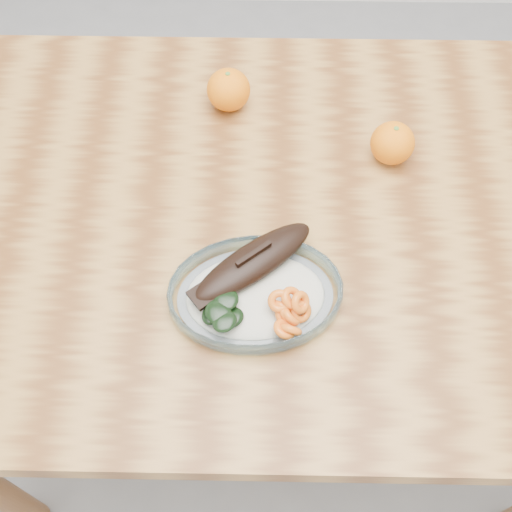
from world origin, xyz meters
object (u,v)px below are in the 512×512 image
(plated_meal, at_px, (255,292))
(orange_left, at_px, (229,90))
(orange_right, at_px, (392,143))
(dining_table, at_px, (281,245))

(plated_meal, height_order, orange_left, same)
(plated_meal, relative_size, orange_right, 6.89)
(plated_meal, bearing_deg, orange_left, 92.37)
(dining_table, xyz_separation_m, orange_right, (0.18, 0.11, 0.13))
(dining_table, bearing_deg, orange_left, 112.31)
(orange_right, bearing_deg, dining_table, -147.45)
(dining_table, bearing_deg, plated_meal, -104.78)
(plated_meal, xyz_separation_m, orange_left, (-0.05, 0.38, 0.02))
(dining_table, distance_m, orange_right, 0.25)
(dining_table, xyz_separation_m, plated_meal, (-0.04, -0.15, 0.12))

